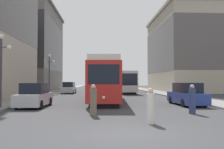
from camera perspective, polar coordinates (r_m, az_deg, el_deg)
The scene contains 15 objects.
ground_plane at distance 9.25m, azimuth 3.95°, elevation -13.77°, with size 200.00×200.00×0.00m, color #38383A.
sidewalk_left at distance 49.62m, azimuth -11.78°, elevation -3.70°, with size 2.92×120.00×0.15m, color gray.
sidewalk_right at distance 49.99m, azimuth 8.55°, elevation -3.70°, with size 2.92×120.00×0.15m, color gray.
streetcar at distance 23.75m, azimuth -1.42°, elevation -1.21°, with size 3.25×13.55×3.89m.
transit_bus at distance 40.50m, azimuth 2.81°, elevation -1.57°, with size 2.99×11.77×3.45m.
parked_car_left_near at distance 19.41m, azimuth -17.65°, elevation -4.78°, with size 1.99×4.49×1.82m.
parked_car_left_mid at distance 39.37m, azimuth -10.05°, elevation -3.16°, with size 2.01×4.41×1.82m.
parked_car_right_far at distance 20.85m, azimuth 17.07°, elevation -4.55°, with size 1.98×4.90×1.82m.
pedestrian_crossing_near at distance 13.99m, azimuth -4.40°, elevation -6.20°, with size 0.40×0.40×1.77m.
pedestrian_crossing_far at distance 11.44m, azimuth 9.00°, elevation -7.55°, with size 0.36×0.36×1.63m.
pedestrian_on_sidewalk at distance 15.44m, azimuth 18.23°, elevation -5.71°, with size 0.39×0.39×1.76m.
lamp_post_left_near at distance 18.55m, azimuth -24.52°, elevation 3.38°, with size 1.41×0.36×5.07m.
lamp_post_left_far at distance 33.99m, azimuth -14.44°, elevation 1.43°, with size 1.41×0.36×5.40m.
building_left_midblock at distance 52.84m, azimuth -19.35°, elevation 5.75°, with size 12.20×20.39×16.76m.
building_right_corner at distance 50.79m, azimuth 18.48°, elevation 5.13°, with size 14.74×21.19×15.23m.
Camera 1 is at (-1.06, -8.98, 1.96)m, focal length 39.14 mm.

